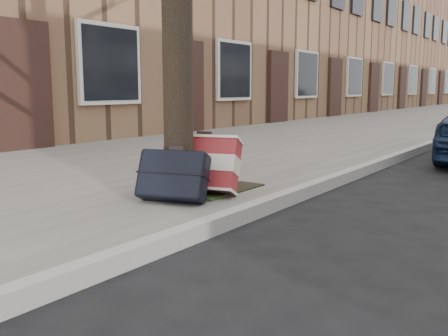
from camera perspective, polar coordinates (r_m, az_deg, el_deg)
The scene contains 6 objects.
ground at distance 2.86m, azimuth 15.35°, elevation -12.93°, with size 120.00×120.00×0.00m, color black.
near_sidewalk at distance 18.13m, azimuth 20.85°, elevation 5.29°, with size 5.00×70.00×0.12m, color gray.
house_near at distance 21.41m, azimuth 6.12°, elevation 15.53°, with size 6.80×40.00×7.00m, color brown.
dirt_patch at distance 4.79m, azimuth -2.34°, elevation -2.15°, with size 0.85×0.85×0.01m, color black.
suitcase_red at distance 4.47m, azimuth -2.74°, elevation 0.39°, with size 0.68×0.19×0.50m, color maroon.
suitcase_navy at distance 4.15m, azimuth -5.84°, elevation -0.80°, with size 0.58×0.19×0.42m, color black.
Camera 1 is at (0.88, -2.51, 1.05)m, focal length 40.00 mm.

